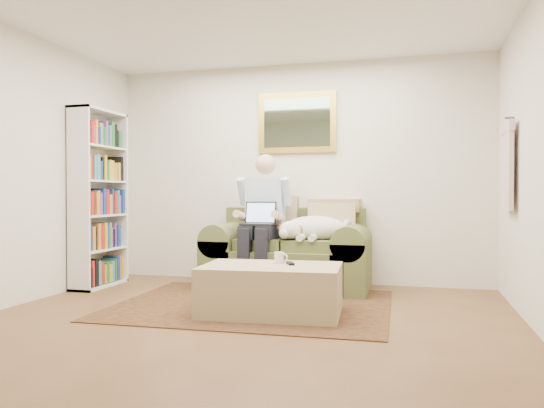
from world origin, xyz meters
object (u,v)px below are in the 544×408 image
at_px(ottoman, 271,290).
at_px(sofa, 288,261).
at_px(seated_man, 261,222).
at_px(sleeping_dog, 315,228).
at_px(laptop, 259,219).
at_px(coffee_mug, 279,258).
at_px(bookshelf, 99,198).

bearing_deg(ottoman, sofa, 96.90).
bearing_deg(sofa, seated_man, -148.55).
xyz_separation_m(sleeping_dog, ottoman, (-0.16, -1.21, -0.46)).
relative_size(laptop, sleeping_dog, 0.47).
bearing_deg(seated_man, ottoman, -69.51).
bearing_deg(coffee_mug, bookshelf, 162.31).
relative_size(laptop, bookshelf, 0.17).
bearing_deg(seated_man, coffee_mug, -65.23).
bearing_deg(bookshelf, ottoman, -21.20).
bearing_deg(sofa, bookshelf, -168.83).
height_order(seated_man, ottoman, seated_man).
relative_size(seated_man, laptop, 4.33).
distance_m(laptop, bookshelf, 1.87).
bearing_deg(coffee_mug, ottoman, -102.30).
bearing_deg(bookshelf, seated_man, 7.83).
distance_m(seated_man, ottoman, 1.32).
distance_m(sofa, ottoman, 1.31).
height_order(laptop, bookshelf, bookshelf).
height_order(sofa, sleeping_dog, sofa).
height_order(sofa, ottoman, sofa).
relative_size(laptop, ottoman, 0.29).
relative_size(ottoman, bookshelf, 0.59).
bearing_deg(sleeping_dog, laptop, -166.36).
bearing_deg(ottoman, sleeping_dog, 82.34).
distance_m(sofa, bookshelf, 2.26).
xyz_separation_m(sofa, bookshelf, (-2.11, -0.42, 0.69)).
bearing_deg(seated_man, sleeping_dog, 7.13).
bearing_deg(laptop, seated_man, 90.00).
height_order(laptop, sleeping_dog, laptop).
distance_m(laptop, ottoman, 1.28).
height_order(seated_man, sleeping_dog, seated_man).
xyz_separation_m(sleeping_dog, bookshelf, (-2.43, -0.33, 0.32)).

